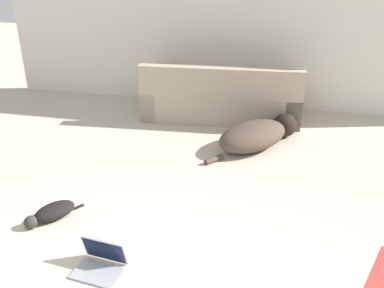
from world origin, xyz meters
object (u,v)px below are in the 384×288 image
object	(u,v)px
couch	(221,99)
dog	(257,134)
cat	(52,212)
laptop_open	(101,260)

from	to	relation	value
couch	dog	size ratio (longest dim) A/B	1.81
couch	cat	xyz separation A→B (m)	(-1.05, -2.64, -0.18)
couch	cat	size ratio (longest dim) A/B	4.39
couch	laptop_open	xyz separation A→B (m)	(-0.39, -3.12, -0.18)
cat	dog	bearing A→B (deg)	174.01
dog	laptop_open	xyz separation A→B (m)	(-0.94, -2.30, -0.08)
cat	couch	bearing A→B (deg)	-166.40
couch	laptop_open	distance (m)	3.15
couch	cat	world-z (taller)	couch
laptop_open	couch	bearing A→B (deg)	89.69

